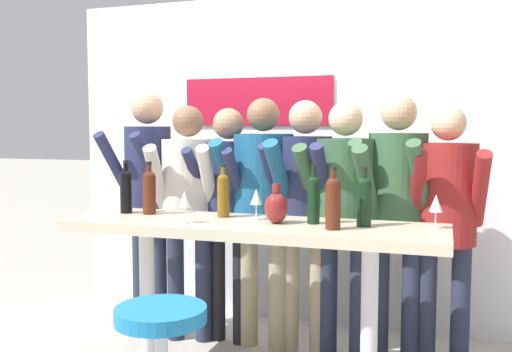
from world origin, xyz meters
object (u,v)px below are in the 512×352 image
at_px(person_center_left, 228,197).
at_px(wine_bottle_3, 126,189).
at_px(person_left, 188,197).
at_px(person_rightmost, 446,208).
at_px(wine_glass_1, 257,198).
at_px(person_right, 344,203).
at_px(wine_bottle_2, 149,190).
at_px(wine_glass_0, 436,205).
at_px(wine_bottle_4, 314,197).
at_px(person_center, 263,196).
at_px(person_center_right, 304,198).
at_px(tasting_table, 251,250).
at_px(wine_bottle_0, 364,199).
at_px(wine_glass_2, 185,200).
at_px(wine_bottle_5, 223,193).
at_px(person_far_left, 147,184).
at_px(wine_bottle_1, 333,201).
at_px(person_far_right, 397,198).
at_px(decorative_vase, 276,207).

xyz_separation_m(person_center_left, wine_bottle_3, (-0.47, -0.52, 0.09)).
relative_size(person_left, person_rightmost, 1.01).
bearing_deg(wine_glass_1, person_right, 48.79).
xyz_separation_m(person_center_left, wine_glass_1, (0.38, -0.52, 0.07)).
bearing_deg(wine_bottle_2, wine_glass_0, 0.88).
xyz_separation_m(person_left, wine_bottle_4, (0.98, -0.50, 0.09)).
height_order(person_rightmost, wine_bottle_4, person_rightmost).
distance_m(person_center, person_right, 0.54).
distance_m(person_center_right, wine_glass_0, 0.95).
relative_size(tasting_table, wine_bottle_0, 6.72).
bearing_deg(wine_bottle_4, wine_glass_1, 173.99).
height_order(person_rightmost, wine_glass_2, person_rightmost).
bearing_deg(wine_bottle_5, person_center, 79.03).
xyz_separation_m(person_left, person_right, (1.06, 0.01, 0.00)).
xyz_separation_m(wine_bottle_3, wine_glass_0, (1.82, 0.03, -0.02)).
distance_m(person_center_left, wine_glass_2, 0.76).
distance_m(person_rightmost, wine_bottle_2, 1.80).
relative_size(person_far_left, wine_glass_2, 9.73).
bearing_deg(wine_bottle_1, wine_bottle_3, 172.64).
distance_m(person_left, person_center_right, 0.80).
relative_size(person_right, wine_glass_2, 9.23).
bearing_deg(person_far_right, person_left, -165.78).
bearing_deg(person_right, decorative_vase, -107.36).
bearing_deg(person_right, wine_bottle_0, -60.55).
distance_m(person_far_right, wine_glass_1, 0.91).
bearing_deg(person_left, wine_glass_1, -45.52).
relative_size(wine_glass_0, wine_glass_1, 1.00).
height_order(tasting_table, wine_bottle_1, wine_bottle_1).
height_order(person_far_right, person_rightmost, person_far_right).
bearing_deg(tasting_table, wine_glass_2, -157.08).
xyz_separation_m(wine_bottle_0, wine_bottle_4, (-0.27, -0.00, 0.00)).
bearing_deg(decorative_vase, wine_bottle_3, 175.42).
height_order(person_rightmost, wine_glass_1, person_rightmost).
xyz_separation_m(person_center_right, wine_glass_1, (-0.16, -0.50, 0.05)).
bearing_deg(wine_bottle_2, wine_glass_2, -33.66).
xyz_separation_m(person_far_right, wine_bottle_1, (-0.26, -0.72, 0.06)).
distance_m(person_center_right, wine_bottle_3, 1.13).
bearing_deg(wine_bottle_1, person_center, 131.48).
bearing_deg(wine_glass_0, wine_bottle_1, -158.31).
distance_m(person_right, wine_glass_2, 1.04).
height_order(person_center_left, wine_bottle_0, person_center_left).
distance_m(wine_bottle_3, wine_glass_0, 1.82).
height_order(wine_glass_0, wine_glass_1, same).
height_order(person_left, person_right, person_right).
relative_size(person_left, wine_glass_1, 9.16).
xyz_separation_m(person_center, wine_bottle_3, (-0.72, -0.50, 0.07)).
distance_m(person_center_left, wine_glass_1, 0.64).
height_order(tasting_table, wine_bottle_4, wine_bottle_4).
bearing_deg(decorative_vase, wine_glass_1, 148.03).
bearing_deg(person_far_left, wine_bottle_4, -11.54).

